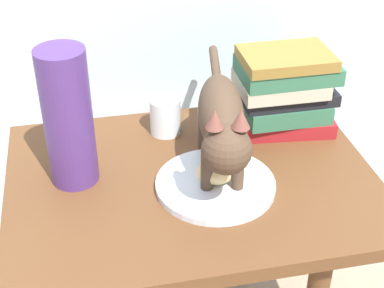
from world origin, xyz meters
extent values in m
cube|color=brown|center=(0.00, 0.00, 0.49)|extent=(0.75, 0.56, 0.03)
cylinder|color=brown|center=(-0.21, 0.21, 0.24)|extent=(0.04, 0.04, 0.47)
cylinder|color=brown|center=(0.21, 0.21, 0.24)|extent=(0.04, 0.04, 0.47)
cylinder|color=silver|center=(0.04, -0.05, 0.51)|extent=(0.24, 0.24, 0.01)
ellipsoid|color=#E0BC7A|center=(0.04, -0.04, 0.54)|extent=(0.08, 0.06, 0.05)
cylinder|color=#4C3828|center=(0.08, -0.07, 0.55)|extent=(0.02, 0.02, 0.10)
cylinder|color=#4C3828|center=(0.02, -0.06, 0.55)|extent=(0.02, 0.02, 0.10)
cylinder|color=#4C3828|center=(0.10, 0.09, 0.55)|extent=(0.02, 0.02, 0.10)
cylinder|color=#4C3828|center=(0.05, 0.10, 0.55)|extent=(0.02, 0.02, 0.10)
ellipsoid|color=#4C3828|center=(0.06, 0.02, 0.63)|extent=(0.14, 0.27, 0.11)
sphere|color=#4C3828|center=(0.03, -0.13, 0.65)|extent=(0.09, 0.09, 0.09)
cone|color=brown|center=(0.06, -0.14, 0.71)|extent=(0.03, 0.03, 0.03)
cone|color=brown|center=(0.01, -0.13, 0.71)|extent=(0.03, 0.03, 0.03)
cylinder|color=#4C3828|center=(0.10, 0.22, 0.64)|extent=(0.05, 0.16, 0.02)
cube|color=maroon|center=(0.25, 0.15, 0.52)|extent=(0.23, 0.16, 0.03)
cube|color=#336B4C|center=(0.24, 0.15, 0.56)|extent=(0.19, 0.14, 0.04)
cube|color=black|center=(0.25, 0.15, 0.59)|extent=(0.21, 0.13, 0.03)
cube|color=#BCB299|center=(0.23, 0.14, 0.62)|extent=(0.19, 0.14, 0.03)
cube|color=#336B4C|center=(0.24, 0.14, 0.65)|extent=(0.21, 0.14, 0.04)
cube|color=olive|center=(0.24, 0.14, 0.68)|extent=(0.19, 0.14, 0.02)
cylinder|color=#4C2D72|center=(-0.23, 0.04, 0.64)|extent=(0.09, 0.09, 0.28)
cylinder|color=silver|center=(-0.02, 0.18, 0.54)|extent=(0.07, 0.07, 0.08)
cylinder|color=silver|center=(-0.02, 0.18, 0.52)|extent=(0.06, 0.06, 0.04)
camera|label=1|loc=(-0.20, -0.93, 1.21)|focal=54.13mm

